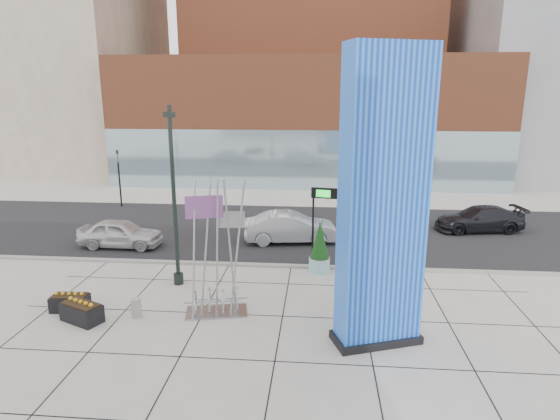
# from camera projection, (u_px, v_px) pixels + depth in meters

# --- Properties ---
(ground) EXTENTS (160.00, 160.00, 0.00)m
(ground) POSITION_uv_depth(u_px,v_px,m) (259.00, 303.00, 18.37)
(ground) COLOR #9E9991
(ground) RESTS_ON ground
(street_asphalt) EXTENTS (80.00, 12.00, 0.02)m
(street_asphalt) POSITION_uv_depth(u_px,v_px,m) (281.00, 230.00, 28.02)
(street_asphalt) COLOR black
(street_asphalt) RESTS_ON ground
(curb_edge) EXTENTS (80.00, 0.30, 0.12)m
(curb_edge) POSITION_uv_depth(u_px,v_px,m) (270.00, 265.00, 22.22)
(curb_edge) COLOR gray
(curb_edge) RESTS_ON ground
(tower_podium) EXTENTS (34.00, 10.00, 11.00)m
(tower_podium) POSITION_uv_depth(u_px,v_px,m) (307.00, 120.00, 43.00)
(tower_podium) COLOR brown
(tower_podium) RESTS_ON ground
(tower_glass_front) EXTENTS (34.00, 0.60, 5.00)m
(tower_glass_front) POSITION_uv_depth(u_px,v_px,m) (305.00, 160.00, 39.11)
(tower_glass_front) COLOR #8CA5B2
(tower_glass_front) RESTS_ON ground
(building_beige_left) EXTENTS (18.00, 20.00, 34.00)m
(building_beige_left) POSITION_uv_depth(u_px,v_px,m) (54.00, 4.00, 49.18)
(building_beige_left) COLOR gray
(building_beige_left) RESTS_ON ground
(blue_pylon) EXTENTS (3.10, 2.14, 9.48)m
(blue_pylon) POSITION_uv_depth(u_px,v_px,m) (383.00, 208.00, 14.49)
(blue_pylon) COLOR #0C38B7
(blue_pylon) RESTS_ON ground
(lamp_post) EXTENTS (0.51, 0.42, 7.58)m
(lamp_post) POSITION_uv_depth(u_px,v_px,m) (175.00, 215.00, 19.49)
(lamp_post) COLOR black
(lamp_post) RESTS_ON ground
(public_art_sculpture) EXTENTS (2.44, 1.55, 5.14)m
(public_art_sculpture) POSITION_uv_depth(u_px,v_px,m) (216.00, 279.00, 17.27)
(public_art_sculpture) COLOR #A2A4A7
(public_art_sculpture) RESTS_ON ground
(concrete_bollard) EXTENTS (0.37, 0.37, 0.72)m
(concrete_bollard) POSITION_uv_depth(u_px,v_px,m) (137.00, 308.00, 17.20)
(concrete_bollard) COLOR gray
(concrete_bollard) RESTS_ON ground
(overhead_street_sign) EXTENTS (1.84, 0.47, 3.91)m
(overhead_street_sign) POSITION_uv_depth(u_px,v_px,m) (328.00, 200.00, 20.99)
(overhead_street_sign) COLOR black
(overhead_street_sign) RESTS_ON ground
(round_planter_east) EXTENTS (0.97, 0.97, 2.42)m
(round_planter_east) POSITION_uv_depth(u_px,v_px,m) (378.00, 249.00, 21.15)
(round_planter_east) COLOR #91C1C3
(round_planter_east) RESTS_ON ground
(round_planter_mid) EXTENTS (1.06, 1.06, 2.65)m
(round_planter_mid) POSITION_uv_depth(u_px,v_px,m) (379.00, 247.00, 21.12)
(round_planter_mid) COLOR #91C1C3
(round_planter_mid) RESTS_ON ground
(round_planter_west) EXTENTS (0.96, 0.96, 2.41)m
(round_planter_west) POSITION_uv_depth(u_px,v_px,m) (320.00, 248.00, 21.37)
(round_planter_west) COLOR #91C1C3
(round_planter_west) RESTS_ON ground
(box_planter_north) EXTENTS (1.70, 1.33, 0.84)m
(box_planter_north) POSITION_uv_depth(u_px,v_px,m) (82.00, 311.00, 16.86)
(box_planter_north) COLOR black
(box_planter_north) RESTS_ON ground
(box_planter_south) EXTENTS (1.40, 0.75, 0.75)m
(box_planter_south) POSITION_uv_depth(u_px,v_px,m) (70.00, 302.00, 17.72)
(box_planter_south) COLOR black
(box_planter_south) RESTS_ON ground
(car_white_west) EXTENTS (4.41, 1.83, 1.49)m
(car_white_west) POSITION_uv_depth(u_px,v_px,m) (120.00, 233.00, 24.88)
(car_white_west) COLOR silver
(car_white_west) RESTS_ON ground
(car_silver_mid) EXTENTS (5.24, 2.45, 1.66)m
(car_silver_mid) POSITION_uv_depth(u_px,v_px,m) (291.00, 228.00, 25.64)
(car_silver_mid) COLOR #B1B3B9
(car_silver_mid) RESTS_ON ground
(car_dark_east) EXTENTS (5.35, 2.78, 1.48)m
(car_dark_east) POSITION_uv_depth(u_px,v_px,m) (479.00, 219.00, 27.71)
(car_dark_east) COLOR black
(car_dark_east) RESTS_ON ground
(traffic_signal) EXTENTS (0.15, 0.18, 4.10)m
(traffic_signal) POSITION_uv_depth(u_px,v_px,m) (119.00, 175.00, 33.29)
(traffic_signal) COLOR black
(traffic_signal) RESTS_ON ground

